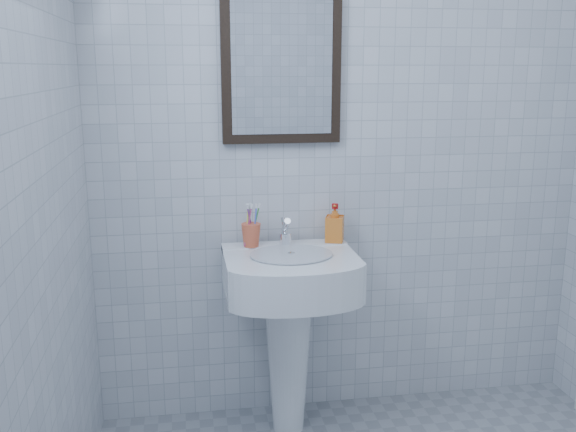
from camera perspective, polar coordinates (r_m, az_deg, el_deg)
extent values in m
cube|color=silver|center=(2.81, 5.17, 6.84)|extent=(2.20, 0.02, 2.50)
cube|color=silver|center=(1.59, -23.68, 0.97)|extent=(0.02, 2.40, 2.50)
cone|color=white|center=(2.83, 0.02, -12.47)|extent=(0.21, 0.21, 0.67)
cube|color=white|center=(2.63, 0.20, -5.10)|extent=(0.54, 0.38, 0.16)
cube|color=white|center=(2.75, -0.32, -2.74)|extent=(0.54, 0.10, 0.03)
cylinder|color=silver|center=(2.58, 0.30, -3.40)|extent=(0.33, 0.33, 0.01)
cylinder|color=silver|center=(2.72, -0.24, -2.05)|extent=(0.05, 0.05, 0.05)
cylinder|color=silver|center=(2.69, -0.19, -0.85)|extent=(0.03, 0.10, 0.08)
cylinder|color=silver|center=(2.73, -0.31, -1.09)|extent=(0.03, 0.05, 0.09)
imported|color=#DC5415|center=(2.77, 4.18, -0.60)|extent=(0.10, 0.10, 0.17)
cube|color=black|center=(2.72, -0.59, 13.01)|extent=(0.50, 0.04, 0.62)
cube|color=silver|center=(2.70, -0.52, 13.01)|extent=(0.42, 0.00, 0.54)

